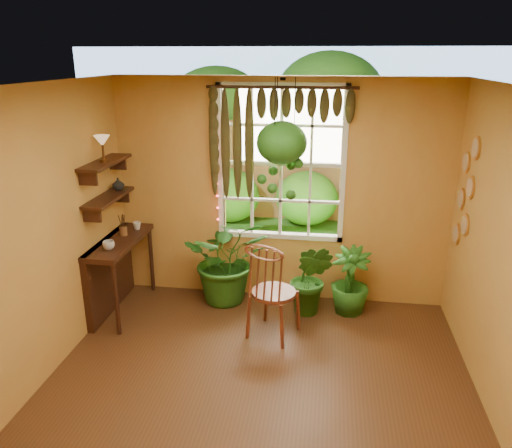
{
  "coord_description": "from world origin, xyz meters",
  "views": [
    {
      "loc": [
        0.56,
        -3.5,
        2.93
      ],
      "look_at": [
        -0.13,
        1.15,
        1.32
      ],
      "focal_mm": 35.0,
      "sensor_mm": 36.0,
      "label": 1
    }
  ],
  "objects_px": {
    "potted_plant_left": "(228,259)",
    "potted_plant_mid": "(311,279)",
    "windsor_chair": "(272,305)",
    "counter_ledge": "(113,267)",
    "hanging_basket": "(282,149)"
  },
  "relations": [
    {
      "from": "windsor_chair",
      "to": "hanging_basket",
      "type": "distance_m",
      "value": 1.71
    },
    {
      "from": "windsor_chair",
      "to": "potted_plant_mid",
      "type": "xyz_separation_m",
      "value": [
        0.39,
        0.55,
        0.08
      ]
    },
    {
      "from": "windsor_chair",
      "to": "potted_plant_mid",
      "type": "height_order",
      "value": "windsor_chair"
    },
    {
      "from": "windsor_chair",
      "to": "hanging_basket",
      "type": "bearing_deg",
      "value": 110.13
    },
    {
      "from": "windsor_chair",
      "to": "potted_plant_left",
      "type": "relative_size",
      "value": 1.15
    },
    {
      "from": "counter_ledge",
      "to": "hanging_basket",
      "type": "height_order",
      "value": "hanging_basket"
    },
    {
      "from": "windsor_chair",
      "to": "hanging_basket",
      "type": "height_order",
      "value": "hanging_basket"
    },
    {
      "from": "windsor_chair",
      "to": "counter_ledge",
      "type": "bearing_deg",
      "value": -168.73
    },
    {
      "from": "potted_plant_mid",
      "to": "hanging_basket",
      "type": "bearing_deg",
      "value": 161.5
    },
    {
      "from": "potted_plant_left",
      "to": "windsor_chair",
      "type": "bearing_deg",
      "value": -49.67
    },
    {
      "from": "potted_plant_left",
      "to": "potted_plant_mid",
      "type": "relative_size",
      "value": 1.24
    },
    {
      "from": "counter_ledge",
      "to": "potted_plant_mid",
      "type": "relative_size",
      "value": 1.33
    },
    {
      "from": "potted_plant_mid",
      "to": "counter_ledge",
      "type": "bearing_deg",
      "value": -174.72
    },
    {
      "from": "counter_ledge",
      "to": "potted_plant_mid",
      "type": "height_order",
      "value": "potted_plant_mid"
    },
    {
      "from": "counter_ledge",
      "to": "windsor_chair",
      "type": "xyz_separation_m",
      "value": [
        1.93,
        -0.33,
        -0.18
      ]
    }
  ]
}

